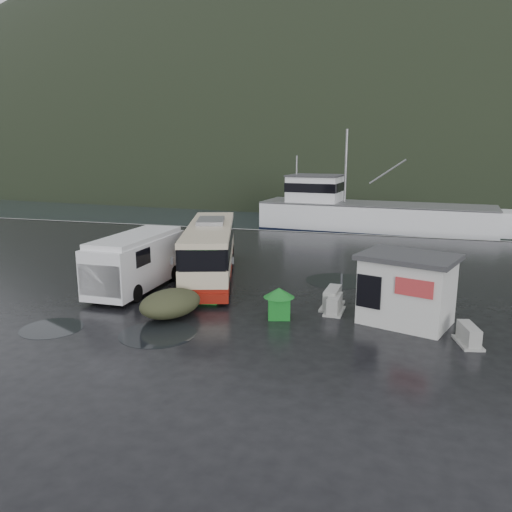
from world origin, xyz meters
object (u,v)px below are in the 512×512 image
(fishing_trawler, at_px, (374,223))
(waste_bin_right, at_px, (279,318))
(waste_bin_left, at_px, (210,302))
(coach_bus, at_px, (211,277))
(jersey_barrier_c, at_px, (468,344))
(jersey_barrier_b, at_px, (332,307))
(dome_tent, at_px, (171,316))
(white_van, at_px, (138,289))
(ticket_kiosk, at_px, (405,323))
(jersey_barrier_a, at_px, (334,312))

(fishing_trawler, bearing_deg, waste_bin_right, -89.48)
(waste_bin_left, distance_m, fishing_trawler, 28.21)
(coach_bus, distance_m, jersey_barrier_c, 14.20)
(jersey_barrier_b, bearing_deg, dome_tent, -154.43)
(fishing_trawler, bearing_deg, white_van, -105.96)
(coach_bus, xyz_separation_m, ticket_kiosk, (10.36, -4.84, 0.00))
(waste_bin_left, distance_m, dome_tent, 2.53)
(waste_bin_left, height_order, waste_bin_right, waste_bin_left)
(waste_bin_right, height_order, dome_tent, waste_bin_right)
(waste_bin_right, xyz_separation_m, fishing_trawler, (2.51, 28.83, 0.00))
(waste_bin_left, distance_m, jersey_barrier_b, 5.67)
(jersey_barrier_b, height_order, jersey_barrier_c, jersey_barrier_b)
(dome_tent, bearing_deg, white_van, 135.23)
(waste_bin_right, relative_size, dome_tent, 0.45)
(jersey_barrier_c, bearing_deg, dome_tent, -179.29)
(jersey_barrier_b, bearing_deg, coach_bus, 153.20)
(waste_bin_right, bearing_deg, coach_bus, 132.85)
(jersey_barrier_c, bearing_deg, waste_bin_left, 168.44)
(white_van, relative_size, dome_tent, 2.31)
(dome_tent, distance_m, jersey_barrier_a, 7.07)
(ticket_kiosk, distance_m, jersey_barrier_b, 3.35)
(coach_bus, distance_m, dome_tent, 6.79)
(white_van, distance_m, fishing_trawler, 28.49)
(coach_bus, distance_m, fishing_trawler, 24.44)
(ticket_kiosk, height_order, jersey_barrier_c, ticket_kiosk)
(jersey_barrier_c, bearing_deg, ticket_kiosk, 141.66)
(jersey_barrier_a, xyz_separation_m, fishing_trawler, (0.33, 27.50, 0.00))
(jersey_barrier_a, height_order, jersey_barrier_b, jersey_barrier_b)
(fishing_trawler, bearing_deg, jersey_barrier_a, -85.20)
(ticket_kiosk, xyz_separation_m, jersey_barrier_b, (-3.13, 1.19, 0.00))
(waste_bin_left, bearing_deg, white_van, 166.55)
(fishing_trawler, bearing_deg, coach_bus, -102.99)
(jersey_barrier_b, bearing_deg, waste_bin_right, -134.92)
(waste_bin_right, bearing_deg, jersey_barrier_c, -7.37)
(waste_bin_left, height_order, ticket_kiosk, ticket_kiosk)
(coach_bus, relative_size, waste_bin_left, 8.13)
(dome_tent, distance_m, fishing_trawler, 30.73)
(waste_bin_right, distance_m, jersey_barrier_b, 2.82)
(coach_bus, relative_size, white_van, 1.65)
(white_van, relative_size, jersey_barrier_c, 4.62)
(waste_bin_left, relative_size, dome_tent, 0.47)
(white_van, distance_m, jersey_barrier_c, 15.59)
(dome_tent, xyz_separation_m, fishing_trawler, (6.97, 29.93, 0.00))
(jersey_barrier_a, distance_m, fishing_trawler, 27.50)
(ticket_kiosk, relative_size, jersey_barrier_c, 2.51)
(waste_bin_right, relative_size, jersey_barrier_b, 0.74)
(jersey_barrier_c, xyz_separation_m, fishing_trawler, (-4.83, 29.78, 0.00))
(waste_bin_left, relative_size, jersey_barrier_b, 0.77)
(white_van, height_order, ticket_kiosk, ticket_kiosk)
(jersey_barrier_c, bearing_deg, white_van, 167.91)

